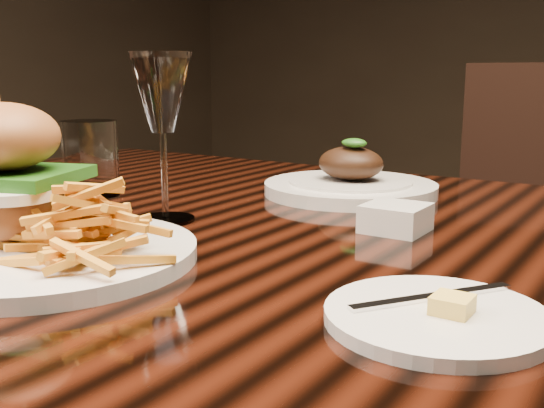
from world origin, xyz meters
The scene contains 8 objects.
dining_table centered at (0.00, 0.00, 0.67)m, with size 1.60×0.90×0.75m.
burger_plate centered at (-0.19, -0.25, 0.80)m, with size 0.28×0.28×0.19m.
side_saucer centered at (0.17, -0.20, 0.76)m, with size 0.16×0.16×0.02m.
ramekin centered at (0.04, 0.04, 0.77)m, with size 0.07×0.07×0.03m, color silver.
wine_glass centered at (-0.21, -0.06, 0.90)m, with size 0.07×0.07×0.20m.
water_tumbler centered at (-0.42, 0.00, 0.80)m, with size 0.08×0.08×0.11m, color white.
far_dish centered at (-0.10, 0.21, 0.77)m, with size 0.25×0.25×0.08m.
chair_far centered at (0.05, 0.89, 0.54)m, with size 0.46×0.47×0.95m.
Camera 1 is at (0.31, -0.62, 0.93)m, focal length 42.00 mm.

